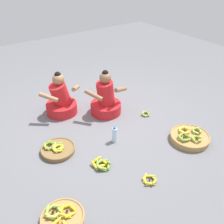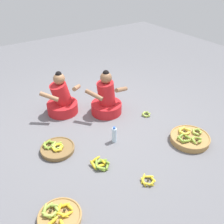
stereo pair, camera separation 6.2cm
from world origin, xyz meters
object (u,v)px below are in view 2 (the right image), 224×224
object	(u,v)px
vendor_woman_front	(106,100)
banana_basket_front_left	(59,217)
banana_basket_mid_left	(57,148)
loose_bananas_back_right	(148,180)
loose_bananas_back_center	(100,164)
vendor_woman_behind	(62,100)
water_bottle	(114,135)
loose_bananas_front_center	(146,114)
banana_basket_back_left	(190,138)

from	to	relation	value
vendor_woman_front	banana_basket_front_left	size ratio (longest dim) A/B	1.70
banana_basket_mid_left	loose_bananas_back_right	xyz separation A→B (m)	(0.68, -1.14, -0.02)
loose_bananas_back_right	loose_bananas_back_center	size ratio (longest dim) A/B	0.76
vendor_woman_behind	loose_bananas_back_center	world-z (taller)	vendor_woman_behind
vendor_woman_front	water_bottle	bearing A→B (deg)	-114.78
loose_bananas_front_center	loose_bananas_back_right	world-z (taller)	loose_bananas_back_right
vendor_woman_behind	banana_basket_front_left	distance (m)	2.11
banana_basket_mid_left	loose_bananas_front_center	size ratio (longest dim) A/B	2.80
vendor_woman_front	loose_bananas_back_right	distance (m)	1.67
banana_basket_back_left	loose_bananas_back_right	distance (m)	1.05
banana_basket_front_left	loose_bananas_back_right	distance (m)	1.11
banana_basket_front_left	water_bottle	world-z (taller)	water_bottle
loose_bananas_back_right	loose_bananas_back_center	world-z (taller)	loose_bananas_back_center
vendor_woman_front	loose_bananas_front_center	size ratio (longest dim) A/B	4.61
loose_bananas_back_center	banana_basket_mid_left	bearing A→B (deg)	120.07
vendor_woman_front	loose_bananas_back_right	size ratio (longest dim) A/B	3.80
banana_basket_back_left	loose_bananas_back_center	xyz separation A→B (m)	(-1.35, 0.30, -0.02)
loose_bananas_front_center	water_bottle	bearing A→B (deg)	-162.56
banana_basket_front_left	loose_bananas_front_center	size ratio (longest dim) A/B	2.71
banana_basket_mid_left	loose_bananas_back_center	distance (m)	0.68
banana_basket_back_left	banana_basket_mid_left	xyz separation A→B (m)	(-1.70, 0.89, -0.01)
loose_bananas_back_center	banana_basket_front_left	bearing A→B (deg)	-151.01
vendor_woman_front	banana_basket_back_left	xyz separation A→B (m)	(0.59, -1.34, -0.19)
water_bottle	loose_bananas_back_right	bearing A→B (deg)	-96.35
vendor_woman_front	loose_bananas_back_right	world-z (taller)	vendor_woman_front
vendor_woman_front	loose_bananas_back_right	bearing A→B (deg)	-105.13
vendor_woman_front	loose_bananas_back_right	xyz separation A→B (m)	(-0.43, -1.59, -0.22)
banana_basket_front_left	banana_basket_back_left	size ratio (longest dim) A/B	0.80
banana_basket_front_left	loose_bananas_front_center	bearing A→B (deg)	26.22
loose_bananas_front_center	loose_bananas_back_center	bearing A→B (deg)	-155.50
banana_basket_front_left	banana_basket_back_left	xyz separation A→B (m)	(2.12, 0.13, 0.01)
banana_basket_front_left	loose_bananas_back_right	bearing A→B (deg)	-6.81
banana_basket_mid_left	loose_bananas_front_center	bearing A→B (deg)	-0.35
water_bottle	loose_bananas_back_center	bearing A→B (deg)	-143.90
loose_bananas_front_center	water_bottle	world-z (taller)	water_bottle
vendor_woman_behind	banana_basket_mid_left	xyz separation A→B (m)	(-0.49, -0.88, -0.20)
banana_basket_back_left	water_bottle	size ratio (longest dim) A/B	2.26
loose_bananas_back_center	loose_bananas_front_center	bearing A→B (deg)	24.50
loose_bananas_front_center	banana_basket_mid_left	bearing A→B (deg)	179.65
vendor_woman_behind	loose_bananas_back_center	xyz separation A→B (m)	(-0.15, -1.47, -0.21)
loose_bananas_front_center	banana_basket_front_left	bearing A→B (deg)	-153.78
banana_basket_front_left	loose_bananas_front_center	distance (m)	2.27
vendor_woman_front	banana_basket_mid_left	size ratio (longest dim) A/B	1.65
banana_basket_mid_left	loose_bananas_back_right	size ratio (longest dim) A/B	2.30
loose_bananas_back_center	vendor_woman_behind	bearing A→B (deg)	84.14
banana_basket_mid_left	loose_bananas_front_center	world-z (taller)	banana_basket_mid_left
banana_basket_front_left	loose_bananas_back_center	bearing A→B (deg)	28.99
banana_basket_mid_left	water_bottle	size ratio (longest dim) A/B	1.86
loose_bananas_back_right	banana_basket_front_left	bearing A→B (deg)	173.19
banana_basket_front_left	loose_bananas_back_center	size ratio (longest dim) A/B	1.70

